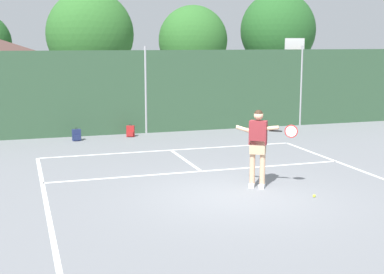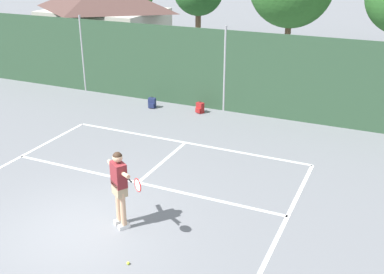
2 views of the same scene
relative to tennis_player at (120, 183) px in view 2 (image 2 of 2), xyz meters
name	(u,v)px [view 2 (image 2 of 2)]	position (x,y,z in m)	size (l,w,h in m)	color
ground_plane	(82,230)	(-0.75, -0.51, -1.11)	(120.00, 120.00, 0.00)	slate
court_markings	(99,216)	(-0.75, 0.14, -1.11)	(8.30, 11.10, 0.01)	white
chainlink_fence	(225,71)	(-0.75, 8.49, 0.44)	(26.09, 0.09, 3.25)	#2D4C33
clubhouse_building	(105,24)	(-8.55, 12.13, 1.16)	(5.97, 4.38, 4.39)	beige
tennis_player	(120,183)	(0.00, 0.00, 0.00)	(1.28, 0.76, 1.85)	silver
tennis_ball	(128,263)	(0.86, -1.14, -1.08)	(0.07, 0.07, 0.07)	#CCE033
backpack_navy	(152,103)	(-3.43, 7.61, -0.92)	(0.30, 0.28, 0.46)	navy
backpack_red	(200,108)	(-1.48, 7.85, -0.92)	(0.32, 0.31, 0.46)	maroon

